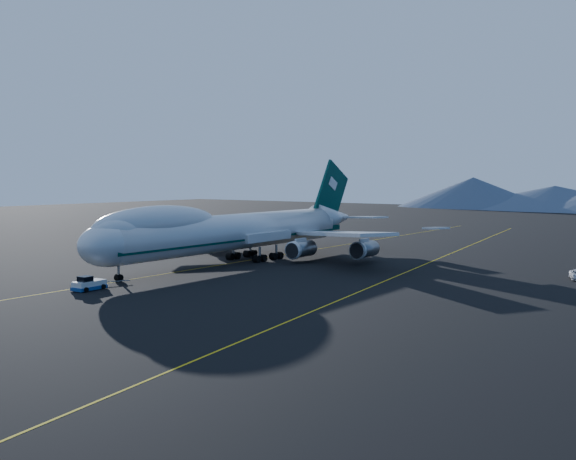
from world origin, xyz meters
The scene contains 5 objects.
ground centered at (0.00, 0.00, 0.00)m, with size 500.00×500.00×0.00m, color black.
taxiway_line_main centered at (0.00, 0.00, 0.01)m, with size 0.25×220.00×0.01m, color gold.
taxiway_line_side centered at (30.00, 10.00, 0.01)m, with size 0.25×200.00×0.01m, color gold.
boeing_747 centered at (0.00, 0.03, 5.81)m, with size 59.62×72.43×19.37m.
pushback_tug centered at (2.56, -33.64, 0.62)m, with size 2.82×4.66×1.97m.
Camera 1 is at (76.01, -87.73, 15.39)m, focal length 40.00 mm.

